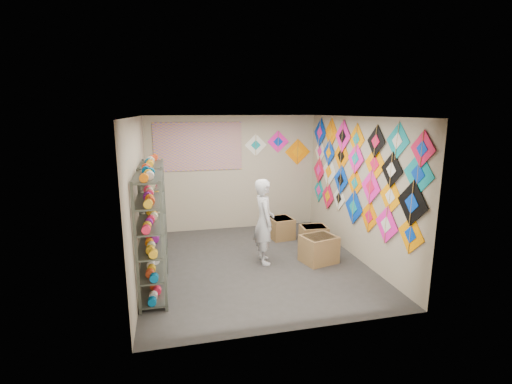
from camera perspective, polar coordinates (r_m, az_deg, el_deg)
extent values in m
plane|color=#302D2A|center=(7.08, -0.24, -10.89)|extent=(4.50, 4.50, 0.00)
plane|color=tan|center=(8.83, -3.54, 2.91)|extent=(4.00, 0.00, 4.00)
plane|color=tan|center=(4.58, 6.14, -6.08)|extent=(4.00, 0.00, 4.00)
plane|color=tan|center=(6.52, -17.63, -1.02)|extent=(0.00, 4.50, 4.50)
plane|color=tan|center=(7.37, 15.09, 0.62)|extent=(0.00, 4.50, 4.50)
plane|color=#676057|center=(6.51, -0.26, 11.53)|extent=(4.50, 4.50, 0.00)
cube|color=#4C5147|center=(5.80, -15.78, -6.66)|extent=(0.40, 1.10, 1.90)
cube|color=#4C5147|center=(7.04, -15.38, -3.28)|extent=(0.40, 1.10, 1.90)
cylinder|color=#FF1F45|center=(5.31, -16.04, -7.34)|extent=(0.12, 0.10, 0.12)
cylinder|color=orange|center=(5.50, -15.95, -6.68)|extent=(0.12, 0.10, 0.12)
cylinder|color=yellow|center=(5.68, -15.87, -6.06)|extent=(0.12, 0.10, 0.12)
cylinder|color=white|center=(5.86, -15.80, -5.48)|extent=(0.12, 0.10, 0.12)
cylinder|color=#E6451B|center=(6.04, -15.73, -4.93)|extent=(0.12, 0.10, 0.12)
cylinder|color=#7D158A|center=(6.23, -15.66, -4.42)|extent=(0.12, 0.10, 0.12)
cylinder|color=beige|center=(6.55, -15.56, -3.58)|extent=(0.12, 0.10, 0.12)
cylinder|color=#05598B|center=(6.74, -15.50, -3.14)|extent=(0.12, 0.10, 0.12)
cylinder|color=#FF1F45|center=(6.93, -15.45, -2.73)|extent=(0.12, 0.10, 0.12)
cylinder|color=orange|center=(7.11, -15.40, -2.34)|extent=(0.12, 0.10, 0.12)
cylinder|color=yellow|center=(7.30, -15.35, -1.96)|extent=(0.12, 0.10, 0.12)
cylinder|color=white|center=(7.48, -15.30, -1.61)|extent=(0.12, 0.10, 0.12)
cube|color=#FF9000|center=(6.01, 22.72, -6.07)|extent=(0.02, 0.62, 0.62)
cube|color=#F2199F|center=(6.49, 19.42, -4.78)|extent=(0.01, 0.65, 0.65)
cube|color=orange|center=(6.97, 17.02, -3.63)|extent=(0.03, 0.60, 0.60)
cube|color=#0336B5|center=(7.42, 14.78, -2.28)|extent=(0.02, 0.69, 0.69)
cube|color=silver|center=(8.01, 12.66, -0.91)|extent=(0.02, 0.56, 0.56)
cube|color=#DE0F40|center=(8.48, 10.98, -0.62)|extent=(0.03, 0.61, 0.61)
cube|color=#0B878F|center=(8.98, 9.66, 0.27)|extent=(0.02, 0.58, 0.58)
cube|color=black|center=(5.89, 22.89, -1.59)|extent=(0.02, 0.71, 0.71)
cube|color=#FF9000|center=(6.36, 19.99, -0.64)|extent=(0.02, 0.61, 0.61)
cube|color=#F2199F|center=(6.83, 17.21, 0.75)|extent=(0.02, 0.63, 0.63)
cube|color=orange|center=(7.36, 14.98, 1.32)|extent=(0.02, 0.57, 0.57)
cube|color=#0336B5|center=(7.85, 12.92, 1.86)|extent=(0.03, 0.63, 0.63)
cube|color=silver|center=(8.42, 11.15, 3.12)|extent=(0.04, 0.71, 0.71)
cube|color=#DE0F40|center=(8.89, 9.65, 3.34)|extent=(0.03, 0.62, 0.62)
cube|color=#0B878F|center=(5.77, 23.71, 2.57)|extent=(0.01, 0.68, 0.68)
cube|color=black|center=(6.27, 20.14, 3.22)|extent=(0.02, 0.59, 0.59)
cube|color=#FF9000|center=(6.72, 17.83, 4.14)|extent=(0.02, 0.65, 0.65)
cube|color=#F2199F|center=(7.28, 15.08, 5.01)|extent=(0.04, 0.60, 0.60)
cube|color=orange|center=(7.85, 13.00, 5.47)|extent=(0.01, 0.69, 0.69)
cube|color=#0336B5|center=(8.36, 11.15, 5.96)|extent=(0.02, 0.59, 0.59)
cube|color=silver|center=(8.86, 9.81, 6.19)|extent=(0.02, 0.58, 0.58)
cube|color=#DE0F40|center=(5.67, 24.24, 6.08)|extent=(0.02, 0.53, 0.53)
cube|color=#0B878F|center=(6.17, 20.97, 7.37)|extent=(0.03, 0.60, 0.60)
cube|color=black|center=(6.66, 17.97, 7.44)|extent=(0.03, 0.56, 0.56)
cube|color=#FF9000|center=(7.29, 15.21, 7.87)|extent=(0.02, 0.60, 0.60)
cube|color=#F2199F|center=(7.76, 13.20, 8.36)|extent=(0.02, 0.67, 0.67)
cube|color=orange|center=(8.30, 11.47, 8.92)|extent=(0.03, 0.65, 0.65)
cube|color=#0336B5|center=(8.82, 9.81, 9.01)|extent=(0.04, 0.67, 0.67)
cube|color=silver|center=(8.85, -0.04, 7.24)|extent=(0.53, 0.02, 0.53)
cube|color=#F2199F|center=(8.98, 3.41, 7.73)|extent=(0.54, 0.02, 0.54)
cube|color=orange|center=(9.16, 6.40, 6.15)|extent=(0.64, 0.02, 0.64)
cube|color=#734BA4|center=(8.63, -8.85, 6.92)|extent=(2.00, 0.01, 1.10)
imported|color=silver|center=(6.87, 1.24, -4.53)|extent=(0.60, 0.41, 1.60)
cube|color=brown|center=(7.15, 9.63, -8.64)|extent=(0.72, 0.64, 0.51)
cube|color=brown|center=(7.93, 8.85, -6.74)|extent=(0.57, 0.48, 0.44)
cube|color=brown|center=(8.36, 3.85, -5.54)|extent=(0.55, 0.59, 0.46)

